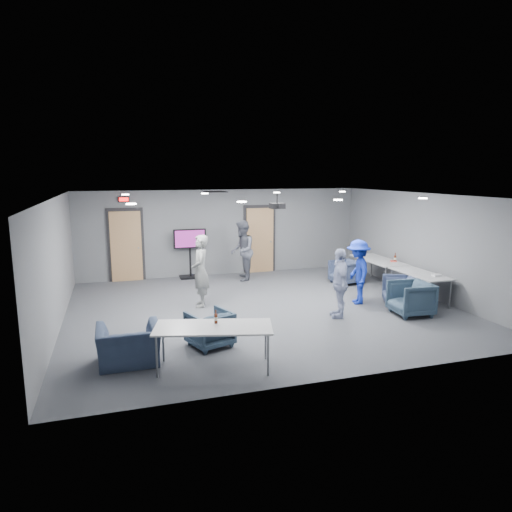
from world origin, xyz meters
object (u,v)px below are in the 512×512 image
object	(u,v)px
table_right_a	(378,261)
person_b	(242,251)
chair_right_b	(400,290)
table_front_left	(213,329)
person_d	(358,272)
table_right_b	(420,275)
bottle_front	(216,318)
bottle_right	(395,258)
chair_front_a	(210,329)
chair_right_c	(411,298)
person_c	(340,283)
tv_stand	(190,250)
chair_front_b	(129,345)
projector	(277,206)
chair_right_a	(345,272)
person_a	(200,271)

from	to	relation	value
table_right_a	person_b	bearing A→B (deg)	65.52
chair_right_b	table_front_left	xyz separation A→B (m)	(-5.18, -2.31, 0.33)
person_d	table_right_b	xyz separation A→B (m)	(1.60, -0.30, -0.12)
bottle_front	bottle_right	distance (m)	7.07
chair_front_a	table_front_left	bearing A→B (deg)	62.49
person_d	chair_right_c	xyz separation A→B (m)	(0.69, -1.21, -0.41)
table_right_b	table_front_left	distance (m)	6.32
person_c	table_right_a	bearing A→B (deg)	150.54
table_right_a	bottle_front	world-z (taller)	bottle_front
person_b	person_d	size ratio (longest dim) A/B	1.13
tv_stand	bottle_right	bearing A→B (deg)	-28.07
person_c	table_right_b	xyz separation A→B (m)	(2.55, 0.56, -0.10)
chair_right_b	chair_front_a	distance (m)	5.21
chair_front_a	table_right_b	world-z (taller)	table_right_b
chair_front_b	projector	size ratio (longest dim) A/B	2.88
chair_right_a	chair_front_a	size ratio (longest dim) A/B	1.01
person_c	table_front_left	bearing A→B (deg)	-43.73
chair_right_c	person_c	bearing A→B (deg)	-97.97
bottle_front	chair_front_a	bearing A→B (deg)	86.00
person_a	chair_right_a	xyz separation A→B (m)	(4.47, 1.02, -0.54)
projector	bottle_front	bearing A→B (deg)	-123.71
projector	table_front_left	bearing A→B (deg)	-123.51
tv_stand	table_front_left	bearing A→B (deg)	-96.02
table_right_a	tv_stand	bearing A→B (deg)	64.75
person_a	table_front_left	distance (m)	3.66
chair_right_b	table_right_b	bearing A→B (deg)	125.11
chair_right_c	bottle_right	size ratio (longest dim) A/B	3.23
person_b	table_right_b	size ratio (longest dim) A/B	1.04
table_right_a	projector	world-z (taller)	projector
chair_right_c	table_front_left	size ratio (longest dim) A/B	0.41
chair_front_b	bottle_front	size ratio (longest dim) A/B	4.43
person_c	bottle_front	xyz separation A→B (m)	(-3.21, -1.73, 0.03)
person_a	person_c	bearing A→B (deg)	67.74
person_c	table_right_b	size ratio (longest dim) A/B	0.90
table_front_left	chair_right_a	bearing A→B (deg)	58.31
person_a	bottle_front	distance (m)	3.50
chair_front_a	person_c	bearing A→B (deg)	175.82
chair_front_b	chair_right_b	bearing A→B (deg)	-165.56
projector	table_right_a	bearing A→B (deg)	9.89
chair_front_b	tv_stand	bearing A→B (deg)	-108.75
person_d	chair_front_b	world-z (taller)	person_d
person_b	table_front_left	xyz separation A→B (m)	(-2.17, -6.00, -0.22)
person_b	table_right_a	size ratio (longest dim) A/B	0.92
person_a	chair_front_a	xyz separation A→B (m)	(-0.32, -2.63, -0.54)
person_a	table_right_a	distance (m)	5.42
chair_right_c	table_right_b	xyz separation A→B (m)	(0.91, 0.92, 0.29)
person_a	person_b	bearing A→B (deg)	153.75
person_c	chair_front_b	distance (m)	4.82
person_d	table_right_b	bearing A→B (deg)	95.13
table_front_left	person_d	bearing A→B (deg)	47.76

